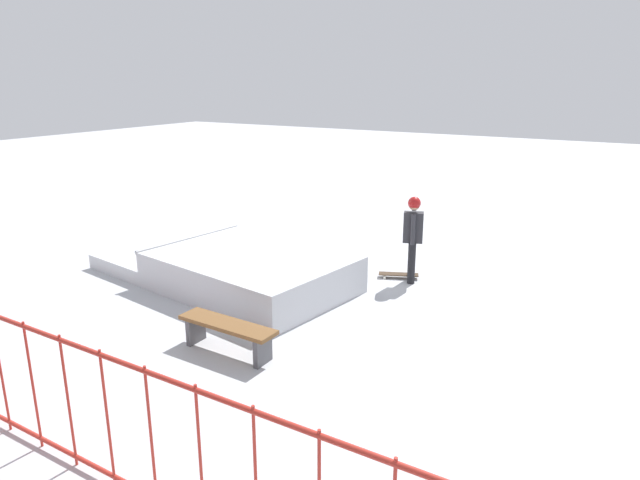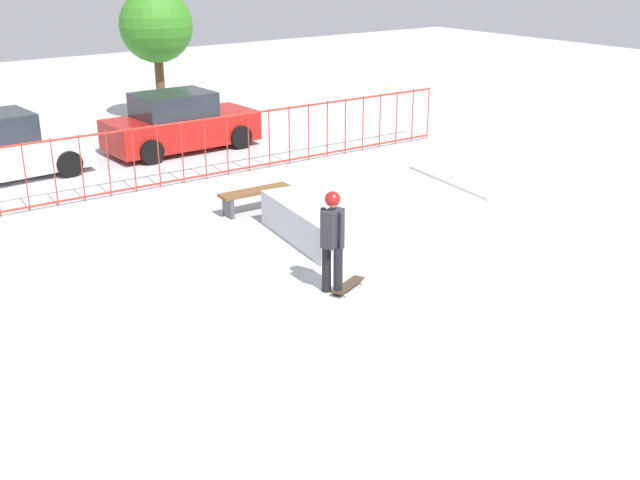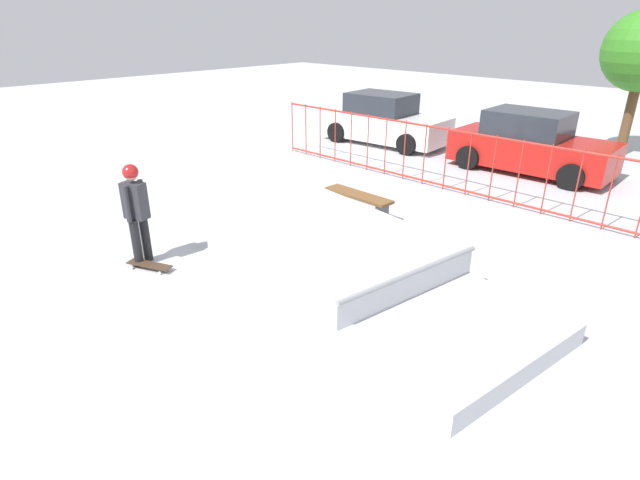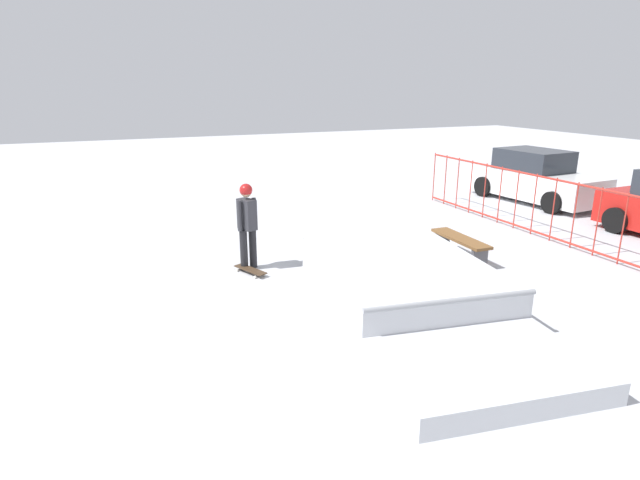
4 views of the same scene
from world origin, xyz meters
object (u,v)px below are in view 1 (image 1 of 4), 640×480
at_px(skate_ramp, 234,269).
at_px(park_bench, 227,330).
at_px(skater, 413,233).
at_px(skateboard, 399,274).

xyz_separation_m(skate_ramp, park_bench, (-1.75, 2.34, 0.04)).
bearing_deg(skater, skate_ramp, -167.33).
height_order(skate_ramp, park_bench, skate_ramp).
bearing_deg(park_bench, skater, -105.68).
relative_size(skater, skateboard, 2.12).
height_order(skate_ramp, skateboard, skate_ramp).
bearing_deg(skate_ramp, skateboard, -134.90).
xyz_separation_m(skater, skateboard, (0.29, -0.06, -0.93)).
bearing_deg(park_bench, skateboard, -101.85).
distance_m(skateboard, park_bench, 4.40).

